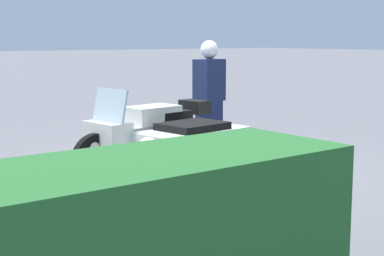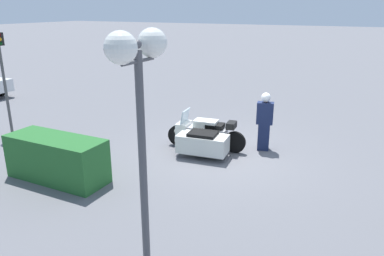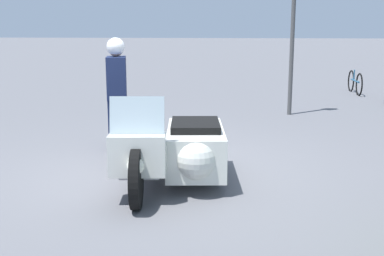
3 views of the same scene
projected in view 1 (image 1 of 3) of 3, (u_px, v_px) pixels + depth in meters
ground_plane at (199, 170)px, 7.88m from camera, size 160.00×160.00×0.00m
police_motorcycle at (168, 143)px, 7.26m from camera, size 2.38×1.33×1.15m
officer_rider at (209, 94)px, 8.95m from camera, size 0.52×0.38×1.72m
hedge_bush_curbside at (144, 250)px, 3.36m from camera, size 2.53×0.94×1.08m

